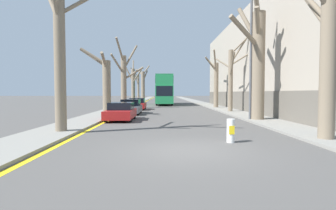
{
  "coord_description": "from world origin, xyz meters",
  "views": [
    {
      "loc": [
        -0.77,
        -8.71,
        1.94
      ],
      "look_at": [
        -0.12,
        27.95,
        0.2
      ],
      "focal_mm": 28.0,
      "sensor_mm": 36.0,
      "label": 1
    }
  ],
  "objects_px": {
    "street_tree_right_3": "(216,82)",
    "street_tree_left_0": "(60,44)",
    "traffic_bollard": "(231,131)",
    "street_tree_left_1": "(105,83)",
    "street_tree_right_1": "(257,60)",
    "street_tree_left_2": "(124,78)",
    "street_tree_right_2": "(232,75)",
    "street_tree_right_0": "(328,47)",
    "street_tree_left_5": "(143,84)",
    "parked_car_0": "(121,112)",
    "lamp_post": "(250,46)",
    "street_tree_left_3": "(133,84)",
    "parked_car_2": "(137,104)",
    "street_tree_left_4": "(138,86)",
    "double_decker_bus": "(164,88)",
    "parked_car_1": "(131,107)"
  },
  "relations": [
    {
      "from": "street_tree_right_3",
      "to": "lamp_post",
      "type": "height_order",
      "value": "lamp_post"
    },
    {
      "from": "street_tree_left_2",
      "to": "double_decker_bus",
      "type": "bearing_deg",
      "value": 62.06
    },
    {
      "from": "street_tree_left_3",
      "to": "parked_car_1",
      "type": "bearing_deg",
      "value": -84.12
    },
    {
      "from": "parked_car_0",
      "to": "parked_car_1",
      "type": "xyz_separation_m",
      "value": [
        -0.0,
        5.54,
        0.03
      ]
    },
    {
      "from": "street_tree_left_2",
      "to": "parked_car_2",
      "type": "height_order",
      "value": "street_tree_left_2"
    },
    {
      "from": "street_tree_left_1",
      "to": "street_tree_right_1",
      "type": "bearing_deg",
      "value": -21.95
    },
    {
      "from": "street_tree_left_0",
      "to": "street_tree_right_3",
      "type": "height_order",
      "value": "street_tree_left_0"
    },
    {
      "from": "street_tree_left_5",
      "to": "parked_car_0",
      "type": "bearing_deg",
      "value": -87.56
    },
    {
      "from": "parked_car_0",
      "to": "traffic_bollard",
      "type": "bearing_deg",
      "value": -56.07
    },
    {
      "from": "street_tree_left_0",
      "to": "parked_car_0",
      "type": "distance_m",
      "value": 7.17
    },
    {
      "from": "parked_car_0",
      "to": "parked_car_1",
      "type": "distance_m",
      "value": 5.54
    },
    {
      "from": "street_tree_left_2",
      "to": "street_tree_right_2",
      "type": "bearing_deg",
      "value": -32.56
    },
    {
      "from": "street_tree_left_3",
      "to": "parked_car_2",
      "type": "distance_m",
      "value": 13.85
    },
    {
      "from": "parked_car_0",
      "to": "lamp_post",
      "type": "xyz_separation_m",
      "value": [
        8.87,
        -0.54,
        4.49
      ]
    },
    {
      "from": "street_tree_left_2",
      "to": "traffic_bollard",
      "type": "height_order",
      "value": "street_tree_left_2"
    },
    {
      "from": "street_tree_left_3",
      "to": "traffic_bollard",
      "type": "distance_m",
      "value": 34.28
    },
    {
      "from": "street_tree_right_3",
      "to": "traffic_bollard",
      "type": "bearing_deg",
      "value": -99.78
    },
    {
      "from": "street_tree_left_0",
      "to": "street_tree_left_4",
      "type": "height_order",
      "value": "street_tree_left_0"
    },
    {
      "from": "street_tree_left_0",
      "to": "street_tree_right_1",
      "type": "relative_size",
      "value": 1.0
    },
    {
      "from": "street_tree_left_2",
      "to": "street_tree_right_1",
      "type": "distance_m",
      "value": 18.81
    },
    {
      "from": "street_tree_left_5",
      "to": "lamp_post",
      "type": "distance_m",
      "value": 46.89
    },
    {
      "from": "street_tree_right_2",
      "to": "parked_car_2",
      "type": "relative_size",
      "value": 2.02
    },
    {
      "from": "street_tree_right_1",
      "to": "street_tree_right_0",
      "type": "bearing_deg",
      "value": -89.35
    },
    {
      "from": "street_tree_left_1",
      "to": "street_tree_right_0",
      "type": "bearing_deg",
      "value": -46.66
    },
    {
      "from": "street_tree_right_1",
      "to": "street_tree_right_3",
      "type": "relative_size",
      "value": 1.25
    },
    {
      "from": "street_tree_left_0",
      "to": "street_tree_left_1",
      "type": "xyz_separation_m",
      "value": [
        -0.1,
        9.83,
        -1.51
      ]
    },
    {
      "from": "lamp_post",
      "to": "street_tree_right_0",
      "type": "bearing_deg",
      "value": -85.67
    },
    {
      "from": "street_tree_left_4",
      "to": "street_tree_right_2",
      "type": "distance_m",
      "value": 30.01
    },
    {
      "from": "street_tree_left_4",
      "to": "street_tree_left_5",
      "type": "distance_m",
      "value": 10.51
    },
    {
      "from": "lamp_post",
      "to": "street_tree_left_3",
      "type": "bearing_deg",
      "value": 113.08
    },
    {
      "from": "street_tree_left_3",
      "to": "street_tree_right_2",
      "type": "height_order",
      "value": "street_tree_right_2"
    },
    {
      "from": "double_decker_bus",
      "to": "traffic_bollard",
      "type": "xyz_separation_m",
      "value": [
        2.48,
        -32.28,
        -2.14
      ]
    },
    {
      "from": "street_tree_left_1",
      "to": "parked_car_2",
      "type": "relative_size",
      "value": 1.48
    },
    {
      "from": "street_tree_right_0",
      "to": "street_tree_left_0",
      "type": "bearing_deg",
      "value": 168.67
    },
    {
      "from": "street_tree_right_0",
      "to": "parked_car_0",
      "type": "relative_size",
      "value": 1.86
    },
    {
      "from": "street_tree_left_1",
      "to": "street_tree_left_2",
      "type": "xyz_separation_m",
      "value": [
        0.05,
        10.47,
        1.04
      ]
    },
    {
      "from": "street_tree_right_3",
      "to": "street_tree_left_0",
      "type": "bearing_deg",
      "value": -119.71
    },
    {
      "from": "street_tree_right_3",
      "to": "parked_car_2",
      "type": "xyz_separation_m",
      "value": [
        -9.46,
        -2.43,
        -2.59
      ]
    },
    {
      "from": "street_tree_left_3",
      "to": "street_tree_left_0",
      "type": "bearing_deg",
      "value": -89.75
    },
    {
      "from": "street_tree_left_3",
      "to": "parked_car_0",
      "type": "xyz_separation_m",
      "value": [
        2.0,
        -24.97,
        -2.7
      ]
    },
    {
      "from": "street_tree_right_2",
      "to": "street_tree_right_0",
      "type": "bearing_deg",
      "value": -90.83
    },
    {
      "from": "parked_car_1",
      "to": "lamp_post",
      "type": "distance_m",
      "value": 11.64
    },
    {
      "from": "street_tree_left_5",
      "to": "street_tree_right_1",
      "type": "relative_size",
      "value": 0.99
    },
    {
      "from": "street_tree_left_1",
      "to": "traffic_bollard",
      "type": "xyz_separation_m",
      "value": [
        7.58,
        -12.28,
        -2.27
      ]
    },
    {
      "from": "traffic_bollard",
      "to": "parked_car_0",
      "type": "bearing_deg",
      "value": 123.93
    },
    {
      "from": "street_tree_left_5",
      "to": "street_tree_right_2",
      "type": "relative_size",
      "value": 1.08
    },
    {
      "from": "double_decker_bus",
      "to": "street_tree_left_4",
      "type": "bearing_deg",
      "value": 116.41
    },
    {
      "from": "street_tree_right_1",
      "to": "traffic_bollard",
      "type": "distance_m",
      "value": 9.33
    },
    {
      "from": "street_tree_left_1",
      "to": "street_tree_right_3",
      "type": "height_order",
      "value": "street_tree_right_3"
    },
    {
      "from": "street_tree_right_0",
      "to": "parked_car_0",
      "type": "distance_m",
      "value": 12.87
    }
  ]
}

